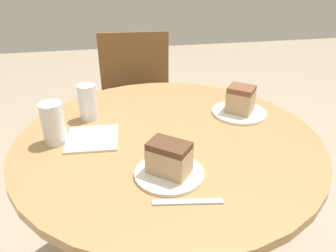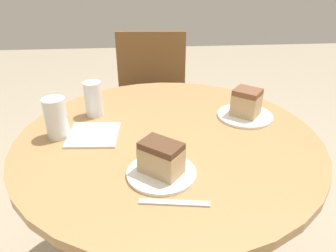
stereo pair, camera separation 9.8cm
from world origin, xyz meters
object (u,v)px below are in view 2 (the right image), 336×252
cake_slice_near (161,158)px  glass_water (57,120)px  glass_lemonade (94,101)px  chair (151,100)px  plate_near (161,173)px  cake_slice_far (246,102)px  plate_far (245,116)px

cake_slice_near → glass_water: size_ratio=0.97×
cake_slice_near → glass_lemonade: glass_lemonade is taller
cake_slice_near → chair: bearing=89.8°
plate_near → cake_slice_far: bearing=44.9°
cake_slice_far → plate_near: bearing=-135.1°
plate_far → glass_water: 0.69m
chair → plate_far: 0.94m
cake_slice_near → glass_lemonade: 0.47m
plate_far → cake_slice_near: 0.49m
glass_lemonade → plate_far: bearing=-6.1°
cake_slice_far → glass_lemonade: bearing=173.9°
cake_slice_near → cake_slice_far: bearing=44.9°
cake_slice_far → glass_water: bearing=-172.0°
chair → glass_lemonade: size_ratio=6.35×
plate_near → cake_slice_near: size_ratio=1.46×
plate_near → plate_far: (0.34, 0.34, 0.00)m
plate_far → cake_slice_far: 0.06m
glass_lemonade → cake_slice_far: bearing=-6.1°
plate_near → chair: bearing=89.8°
plate_far → cake_slice_near: size_ratio=1.53×
chair → glass_water: size_ratio=6.09×
chair → cake_slice_far: 0.96m
glass_lemonade → glass_water: glass_water is taller
plate_far → plate_near: bearing=-135.1°
cake_slice_near → glass_water: (-0.34, 0.25, 0.00)m
chair → cake_slice_near: chair is taller
plate_far → cake_slice_far: (0.00, 0.00, 0.06)m
cake_slice_near → cake_slice_far: cake_slice_far is taller
plate_far → glass_lemonade: size_ratio=1.56×
plate_near → glass_water: 0.42m
chair → plate_far: size_ratio=4.08×
plate_near → plate_far: 0.48m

